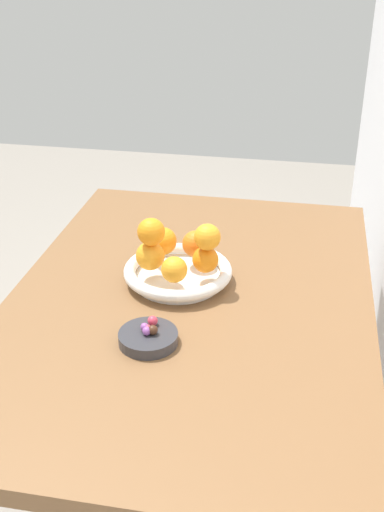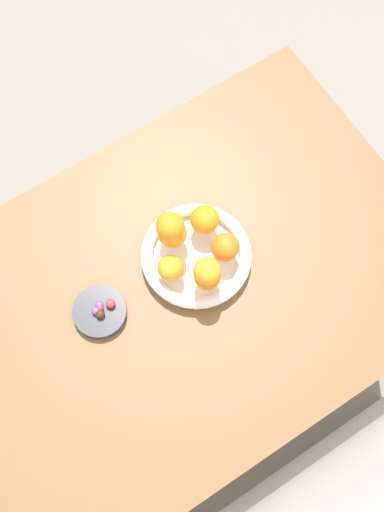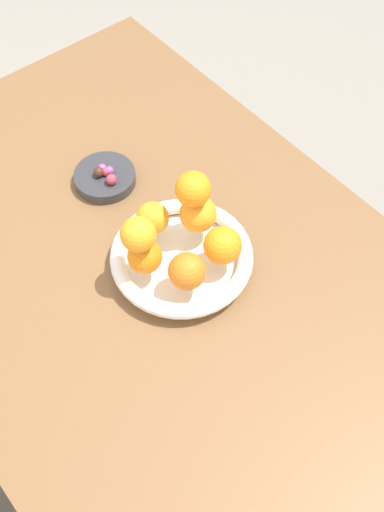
% 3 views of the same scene
% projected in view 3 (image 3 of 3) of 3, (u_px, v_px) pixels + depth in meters
% --- Properties ---
extents(ground_plane, '(6.00, 6.00, 0.00)m').
position_uv_depth(ground_plane, '(160.00, 414.00, 1.70)').
color(ground_plane, gray).
extents(dining_table, '(1.10, 0.76, 0.74)m').
position_uv_depth(dining_table, '(145.00, 282.00, 1.16)').
color(dining_table, brown).
rests_on(dining_table, ground_plane).
extents(fruit_bowl, '(0.24, 0.24, 0.04)m').
position_uv_depth(fruit_bowl, '(182.00, 258.00, 1.06)').
color(fruit_bowl, white).
rests_on(fruit_bowl, dining_table).
extents(candy_dish, '(0.11, 0.11, 0.02)m').
position_uv_depth(candy_dish, '(105.00, 178.00, 1.17)').
color(candy_dish, '#333338').
rests_on(candy_dish, dining_table).
extents(orange_0, '(0.06, 0.06, 0.06)m').
position_uv_depth(orange_0, '(198.00, 214.00, 1.05)').
color(orange_0, orange).
rests_on(orange_0, fruit_bowl).
extents(orange_1, '(0.05, 0.05, 0.05)m').
position_uv_depth(orange_1, '(153.00, 218.00, 1.05)').
color(orange_1, orange).
rests_on(orange_1, fruit_bowl).
extents(orange_2, '(0.06, 0.06, 0.06)m').
position_uv_depth(orange_2, '(145.00, 256.00, 1.00)').
color(orange_2, orange).
rests_on(orange_2, fruit_bowl).
extents(orange_3, '(0.06, 0.06, 0.06)m').
position_uv_depth(orange_3, '(187.00, 271.00, 0.99)').
color(orange_3, orange).
rests_on(orange_3, fruit_bowl).
extents(orange_4, '(0.06, 0.06, 0.06)m').
position_uv_depth(orange_4, '(223.00, 245.00, 1.01)').
color(orange_4, orange).
rests_on(orange_4, fruit_bowl).
extents(orange_5, '(0.06, 0.06, 0.06)m').
position_uv_depth(orange_5, '(138.00, 234.00, 0.96)').
color(orange_5, orange).
rests_on(orange_5, orange_2).
extents(orange_6, '(0.06, 0.06, 0.06)m').
position_uv_depth(orange_6, '(193.00, 189.00, 1.00)').
color(orange_6, orange).
rests_on(orange_6, orange_0).
extents(candy_ball_0, '(0.01, 0.01, 0.01)m').
position_uv_depth(candy_ball_0, '(106.00, 172.00, 1.16)').
color(candy_ball_0, '#C6384C').
rests_on(candy_ball_0, candy_dish).
extents(candy_ball_1, '(0.02, 0.02, 0.02)m').
position_uv_depth(candy_ball_1, '(102.00, 168.00, 1.16)').
color(candy_ball_1, '#8C4C99').
rests_on(candy_ball_1, candy_dish).
extents(candy_ball_2, '(0.02, 0.02, 0.02)m').
position_uv_depth(candy_ball_2, '(99.00, 172.00, 1.15)').
color(candy_ball_2, '#472819').
rests_on(candy_ball_2, candy_dish).
extents(candy_ball_3, '(0.02, 0.02, 0.02)m').
position_uv_depth(candy_ball_3, '(110.00, 171.00, 1.16)').
color(candy_ball_3, '#8C4C99').
rests_on(candy_ball_3, candy_dish).
extents(candy_ball_4, '(0.02, 0.02, 0.02)m').
position_uv_depth(candy_ball_4, '(111.00, 179.00, 1.14)').
color(candy_ball_4, '#C6384C').
rests_on(candy_ball_4, candy_dish).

